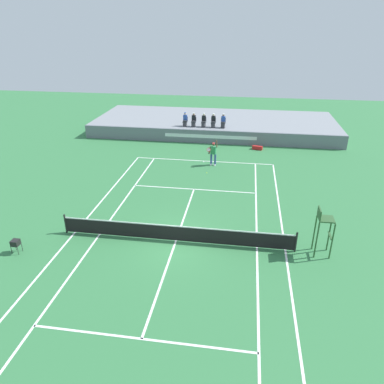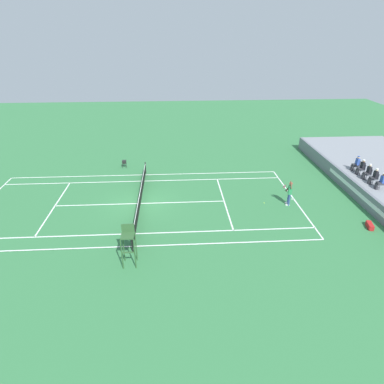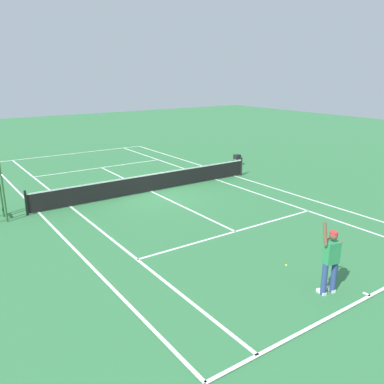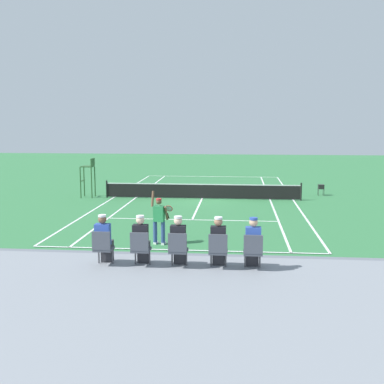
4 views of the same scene
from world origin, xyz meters
name	(u,v)px [view 2 (image 2 of 4)]	position (x,y,z in m)	size (l,w,h in m)	color
ground_plane	(141,204)	(0.00, 0.00, 0.00)	(80.00, 80.00, 0.00)	#337542
court	(141,204)	(0.00, 0.00, 0.01)	(11.08, 23.88, 0.03)	#337542
net	(140,198)	(0.00, 0.00, 0.52)	(11.98, 0.10, 1.07)	black
barrier_wall	(355,191)	(0.00, 16.71, 0.62)	(24.11, 0.25, 1.23)	slate
spectator_seated_0	(356,164)	(-2.53, 17.83, 1.85)	(0.44, 0.60, 1.27)	#474C56
spectator_seated_1	(361,167)	(-1.72, 17.83, 1.85)	(0.44, 0.60, 1.27)	#474C56
spectator_seated_2	(368,172)	(-0.77, 17.83, 1.85)	(0.44, 0.60, 1.27)	#474C56
spectator_seated_3	(374,176)	(0.14, 17.83, 1.85)	(0.44, 0.60, 1.27)	#474C56
spectator_seated_4	(381,182)	(1.06, 17.83, 1.85)	(0.44, 0.60, 1.27)	#474C56
tennis_player	(289,193)	(0.81, 11.13, 0.99)	(0.82, 0.62, 2.08)	navy
tennis_ball	(264,203)	(0.52, 9.40, 0.03)	(0.07, 0.07, 0.07)	#D1E533
umpire_chair	(128,241)	(7.08, 0.00, 1.56)	(0.77, 0.77, 2.44)	#2D562D
equipment_bag	(370,226)	(4.30, 15.55, 0.16)	(0.95, 0.53, 0.32)	red
ball_hopper	(124,162)	(-7.47, -2.13, 0.57)	(0.36, 0.36, 0.70)	black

